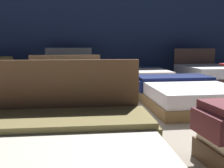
{
  "coord_description": "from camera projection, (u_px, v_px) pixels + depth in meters",
  "views": [
    {
      "loc": [
        -0.93,
        -4.27,
        1.14
      ],
      "look_at": [
        -0.18,
        0.62,
        0.36
      ],
      "focal_mm": 40.48,
      "sensor_mm": 36.0,
      "label": 1
    }
  ],
  "objects": [
    {
      "name": "ground_plane",
      "position": [
        127.0,
        109.0,
        4.49
      ],
      "size": [
        18.0,
        18.0,
        0.02
      ],
      "primitive_type": "cube",
      "color": "gray"
    },
    {
      "name": "showroom_back_wall",
      "position": [
        99.0,
        27.0,
        9.1
      ],
      "size": [
        18.0,
        0.06,
        3.5
      ],
      "primitive_type": "cube",
      "color": "navy",
      "rests_on": "ground_plane"
    },
    {
      "name": "bed_5",
      "position": [
        67.0,
        95.0,
        4.5
      ],
      "size": [
        1.72,
        2.19,
        0.91
      ],
      "rotation": [
        0.0,
        0.0,
        0.05
      ],
      "color": "brown",
      "rests_on": "ground_plane"
    },
    {
      "name": "bed_6",
      "position": [
        185.0,
        93.0,
        4.79
      ],
      "size": [
        1.64,
        2.17,
        0.47
      ],
      "rotation": [
        0.0,
        0.0,
        -0.02
      ],
      "color": "brown",
      "rests_on": "ground_plane"
    },
    {
      "name": "bed_9",
      "position": [
        68.0,
        74.0,
        7.41
      ],
      "size": [
        1.62,
        2.06,
        1.02
      ],
      "rotation": [
        0.0,
        0.0,
        -0.02
      ],
      "color": "#4D5157",
      "rests_on": "ground_plane"
    },
    {
      "name": "bed_10",
      "position": [
        140.0,
        75.0,
        7.68
      ],
      "size": [
        1.64,
        2.03,
        0.44
      ],
      "rotation": [
        0.0,
        0.0,
        -0.04
      ],
      "color": "#2A302C",
      "rests_on": "ground_plane"
    },
    {
      "name": "bed_11",
      "position": [
        208.0,
        73.0,
        8.03
      ],
      "size": [
        1.67,
        1.97,
        0.99
      ],
      "rotation": [
        0.0,
        0.0,
        0.03
      ],
      "color": "#513831",
      "rests_on": "ground_plane"
    }
  ]
}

